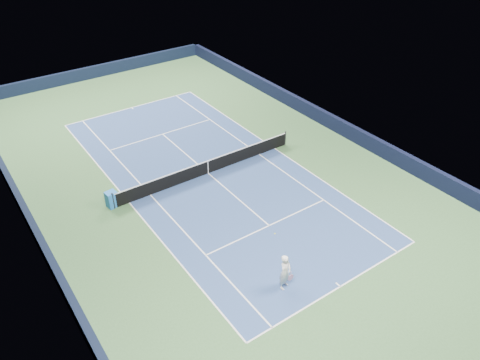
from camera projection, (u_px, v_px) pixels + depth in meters
ground at (208, 173)px, 30.20m from camera, size 40.00×40.00×0.00m
wall_far at (95, 72)px, 43.29m from camera, size 22.00×0.35×1.10m
wall_right at (331, 121)px, 35.01m from camera, size 0.35×40.00×1.10m
wall_left at (34, 229)px, 24.76m from camera, size 0.35×40.00×1.10m
court_surface at (208, 173)px, 30.19m from camera, size 10.97×23.77×0.01m
baseline_far at (132, 108)px, 38.23m from camera, size 10.97×0.08×0.00m
baseline_near at (340, 287)px, 22.16m from camera, size 10.97×0.08×0.00m
sideline_doubles_right at (275, 148)px, 32.79m from camera, size 0.08×23.77×0.00m
sideline_doubles_left at (129, 203)px, 27.59m from camera, size 0.08×23.77×0.00m
sideline_singles_right at (259, 154)px, 32.14m from camera, size 0.08×23.77×0.00m
sideline_singles_left at (150, 195)px, 28.24m from camera, size 0.08×23.77×0.00m
service_line_far at (163, 134)px, 34.52m from camera, size 8.23×0.08×0.00m
service_line_near at (269, 226)px, 25.87m from camera, size 8.23×0.08×0.00m
center_service_line at (208, 173)px, 30.19m from camera, size 0.08×12.80×0.00m
center_mark_far at (132, 108)px, 38.12m from camera, size 0.08×0.30×0.00m
center_mark_near at (338, 285)px, 22.26m from camera, size 0.08×0.30×0.00m
tennis_net at (208, 167)px, 29.91m from camera, size 12.90×0.10×1.07m
sponsor_cube at (112, 199)px, 27.05m from camera, size 0.68×0.63×1.00m
tennis_player at (285, 272)px, 21.62m from camera, size 0.90×1.38×2.58m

